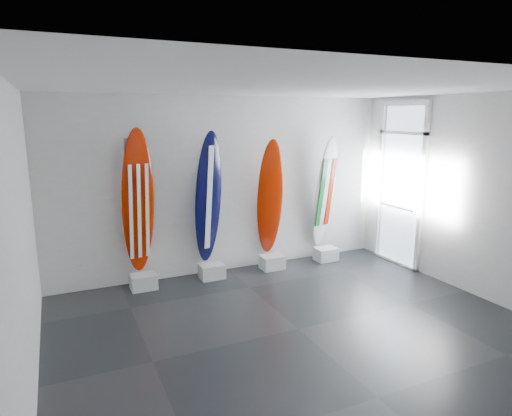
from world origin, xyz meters
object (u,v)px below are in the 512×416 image
surfboard_swiss (270,198)px  surfboard_navy (208,198)px  surfboard_usa (138,202)px  surfboard_italy (325,193)px

surfboard_swiss → surfboard_navy: bearing=-172.6°
surfboard_usa → surfboard_navy: 1.13m
surfboard_navy → surfboard_swiss: bearing=-15.0°
surfboard_usa → surfboard_navy: surfboard_usa is taller
surfboard_usa → surfboard_swiss: (2.26, 0.00, -0.11)m
surfboard_navy → surfboard_swiss: surfboard_navy is taller
surfboard_swiss → surfboard_usa: bearing=-172.6°
surfboard_swiss → surfboard_italy: surfboard_italy is taller
surfboard_navy → surfboard_usa: bearing=165.0°
surfboard_navy → surfboard_swiss: size_ratio=1.07×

